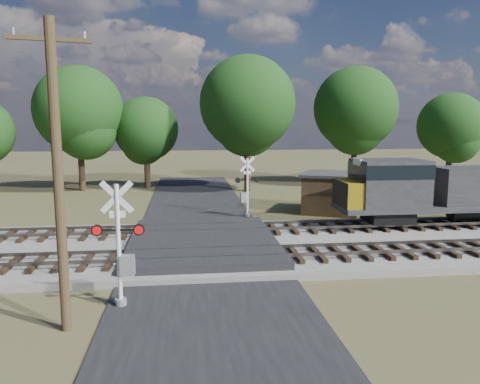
{
  "coord_description": "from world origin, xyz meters",
  "views": [
    {
      "loc": [
        -0.8,
        -21.7,
        6.22
      ],
      "look_at": [
        1.99,
        2.0,
        2.61
      ],
      "focal_mm": 35.0,
      "sensor_mm": 36.0,
      "label": 1
    }
  ],
  "objects": [
    {
      "name": "ground",
      "position": [
        0.0,
        0.0,
        0.0
      ],
      "size": [
        160.0,
        160.0,
        0.0
      ],
      "primitive_type": "plane",
      "color": "#414424",
      "rests_on": "ground"
    },
    {
      "name": "ballast_bed",
      "position": [
        10.0,
        0.5,
        0.15
      ],
      "size": [
        140.0,
        10.0,
        0.3
      ],
      "primitive_type": "cube",
      "color": "gray",
      "rests_on": "ground"
    },
    {
      "name": "road",
      "position": [
        0.0,
        0.0,
        0.04
      ],
      "size": [
        7.0,
        60.0,
        0.08
      ],
      "primitive_type": "cube",
      "color": "black",
      "rests_on": "ground"
    },
    {
      "name": "crossing_panel",
      "position": [
        0.0,
        0.5,
        0.32
      ],
      "size": [
        7.0,
        9.0,
        0.62
      ],
      "primitive_type": "cube",
      "color": "#262628",
      "rests_on": "ground"
    },
    {
      "name": "track_near",
      "position": [
        3.12,
        -2.0,
        0.41
      ],
      "size": [
        140.0,
        2.6,
        0.33
      ],
      "color": "black",
      "rests_on": "ballast_bed"
    },
    {
      "name": "track_far",
      "position": [
        3.12,
        3.0,
        0.41
      ],
      "size": [
        140.0,
        2.6,
        0.33
      ],
      "color": "black",
      "rests_on": "ballast_bed"
    },
    {
      "name": "crossing_signal_near",
      "position": [
        -2.95,
        -6.31,
        1.8
      ],
      "size": [
        1.75,
        0.38,
        4.33
      ],
      "rotation": [
        0.0,
        0.0,
        -0.05
      ],
      "color": "silver",
      "rests_on": "ground"
    },
    {
      "name": "crossing_signal_far",
      "position": [
        3.08,
        7.87,
        1.67
      ],
      "size": [
        1.61,
        0.39,
        4.02
      ],
      "rotation": [
        0.0,
        0.0,
        3.29
      ],
      "color": "silver",
      "rests_on": "ground"
    },
    {
      "name": "utility_pole",
      "position": [
        -4.43,
        -7.89,
        4.8
      ],
      "size": [
        2.18,
        0.64,
        9.06
      ],
      "rotation": [
        0.0,
        0.0,
        0.24
      ],
      "color": "#3E301C",
      "rests_on": "ground"
    },
    {
      "name": "equipment_shed",
      "position": [
        9.22,
        9.12,
        1.38
      ],
      "size": [
        5.31,
        5.31,
        2.73
      ],
      "rotation": [
        0.0,
        0.0,
        -0.43
      ],
      "color": "#412F1C",
      "rests_on": "ground"
    },
    {
      "name": "treeline",
      "position": [
        6.63,
        21.3,
        6.65
      ],
      "size": [
        80.59,
        11.36,
        11.96
      ],
      "color": "black",
      "rests_on": "ground"
    }
  ]
}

